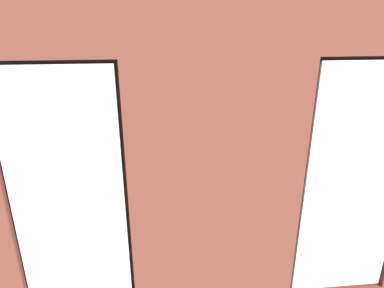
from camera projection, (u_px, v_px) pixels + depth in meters
ground_plane at (186, 200)px, 6.10m from camera, size 6.23×6.59×0.10m
brick_wall_with_windows at (216, 198)px, 2.78m from camera, size 5.63×0.30×3.36m
white_wall_right at (0, 114)px, 5.03m from camera, size 0.10×5.59×3.36m
couch_by_window at (143, 277)px, 3.80m from camera, size 1.95×0.87×0.80m
couch_left at (318, 192)px, 5.58m from camera, size 0.88×1.78×0.80m
coffee_table at (195, 168)px, 6.40m from camera, size 1.34×0.71×0.41m
cup_ceramic at (214, 160)px, 6.51m from camera, size 0.08×0.08×0.09m
candle_jar at (201, 165)px, 6.27m from camera, size 0.08×0.08×0.10m
table_plant_small at (174, 164)px, 6.20m from camera, size 0.12×0.12×0.20m
remote_gray at (186, 163)px, 6.44m from camera, size 0.08×0.18×0.02m
media_console at (40, 191)px, 5.75m from camera, size 1.08×0.42×0.54m
tv_flatscreen at (34, 154)px, 5.51m from camera, size 1.14×0.20×0.79m
potted_plant_mid_room_small at (231, 152)px, 6.85m from camera, size 0.39×0.39×0.70m
potted_plant_foreground_right at (83, 133)px, 7.78m from camera, size 0.46×0.46×0.78m
potted_plant_near_tv at (55, 202)px, 4.75m from camera, size 0.86×0.93×1.10m
potted_plant_between_couches at (269, 247)px, 3.89m from camera, size 0.68×0.68×0.86m
potted_plant_by_left_couch at (269, 161)px, 6.79m from camera, size 0.28×0.28×0.49m
potted_plant_corner_near_left at (272, 119)px, 8.18m from camera, size 0.73×0.73×1.08m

